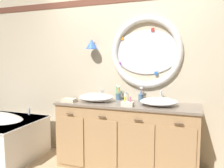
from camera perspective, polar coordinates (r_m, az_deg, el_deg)
back_wall_assembly at (r=3.25m, az=4.47°, el=3.57°), size 6.40×0.26×2.60m
vanity_counter at (r=3.09m, az=3.66°, el=-13.06°), size 1.87×0.62×0.90m
sink_basin_left at (r=3.08m, az=-4.08°, el=-3.40°), size 0.48×0.48×0.12m
sink_basin_right at (r=2.86m, az=11.86°, el=-4.42°), size 0.46×0.46×0.10m
faucet_set_left at (r=3.30m, az=-2.47°, el=-2.83°), size 0.23×0.14×0.14m
faucet_set_right at (r=3.08m, az=12.44°, el=-3.44°), size 0.23×0.14×0.16m
toothbrush_holder_left at (r=3.21m, az=1.61°, el=-3.05°), size 0.08×0.08×0.22m
toothbrush_holder_right at (r=3.13m, az=7.37°, el=-3.33°), size 0.08×0.08×0.20m
soap_dispenser at (r=3.03m, az=3.68°, el=-3.51°), size 0.07×0.07×0.15m
folded_hand_towel at (r=3.11m, az=-10.86°, el=-4.12°), size 0.19×0.14×0.05m
toiletry_basket at (r=2.78m, az=4.00°, el=-5.01°), size 0.15×0.10×0.12m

